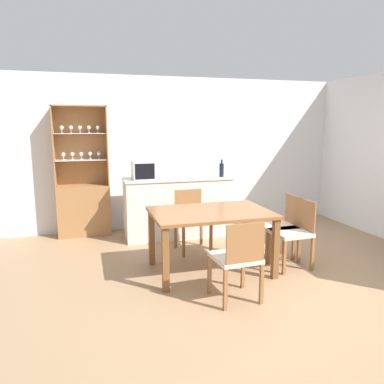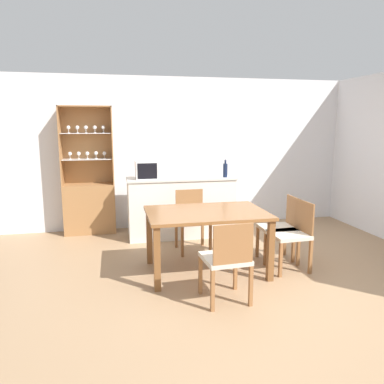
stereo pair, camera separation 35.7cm
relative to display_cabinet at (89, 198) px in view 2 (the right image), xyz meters
name	(u,v)px [view 2 (the right image)]	position (x,y,z in m)	size (l,w,h in m)	color
ground_plane	(256,282)	(1.93, -2.44, -0.59)	(18.00, 18.00, 0.00)	#A37F5B
wall_back	(202,153)	(1.93, 0.19, 0.69)	(6.80, 0.06, 2.55)	silver
kitchen_counter	(181,207)	(1.43, -0.50, -0.11)	(1.69, 0.54, 0.95)	silver
display_cabinet	(89,198)	(0.00, 0.00, 0.00)	(0.81, 0.33, 2.05)	#A37042
dining_table	(206,220)	(1.46, -2.02, 0.06)	(1.41, 0.96, 0.75)	brown
dining_chair_head_near	(227,259)	(1.46, -2.83, -0.14)	(0.46, 0.46, 0.85)	beige
dining_chair_side_right_near	(291,234)	(2.49, -2.16, -0.14)	(0.46, 0.46, 0.85)	beige
dining_chair_side_right_far	(281,228)	(2.49, -1.87, -0.14)	(0.44, 0.44, 0.85)	beige
dining_chair_head_far	(192,219)	(1.46, -1.21, -0.14)	(0.45, 0.45, 0.85)	beige
microwave	(150,170)	(0.95, -0.50, 0.49)	(0.45, 0.37, 0.27)	silver
wine_bottle	(225,170)	(2.11, -0.61, 0.47)	(0.07, 0.07, 0.27)	#141E38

